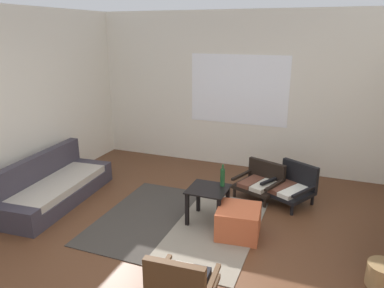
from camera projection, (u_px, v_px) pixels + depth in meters
The scene contains 11 objects.
ground_plane at pixel (166, 255), 4.00m from camera, with size 7.80×7.80×0.00m, color #56331E.
far_wall_with_window at pixel (239, 91), 6.32m from camera, with size 5.60×0.13×2.70m.
area_rug at pixel (178, 222), 4.67m from camera, with size 2.00×1.93×0.01m.
couch at pixel (53, 187), 5.23m from camera, with size 0.87×1.94×0.66m.
coffee_table at pixel (208, 196), 4.61m from camera, with size 0.49×0.48×0.46m.
armchair_by_window at pixel (260, 181), 5.37m from camera, with size 0.75×0.71×0.50m.
armchair_striped_foreground at pixel (181, 286), 3.10m from camera, with size 0.56×0.59×0.62m.
armchair_corner at pixel (292, 186), 5.17m from camera, with size 0.78×0.77×0.56m.
ottoman_orange at pixel (238, 222), 4.34m from camera, with size 0.50×0.50×0.36m, color #BC5633.
glass_bottle at pixel (223, 177), 4.62m from camera, with size 0.06×0.06×0.29m.
wicker_basket at pixel (383, 275), 3.48m from camera, with size 0.31×0.31×0.24m, color #9E7A4C.
Camera 1 is at (1.51, -3.12, 2.36)m, focal length 33.99 mm.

